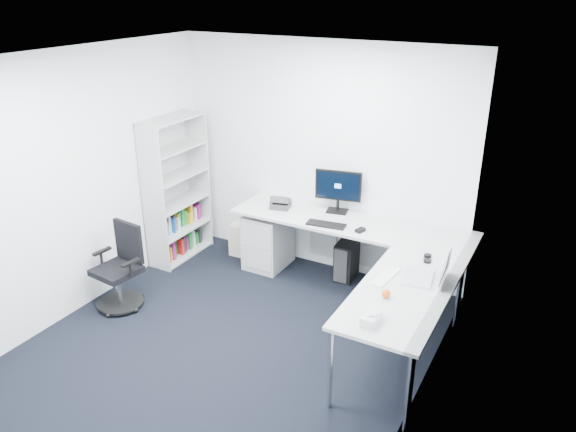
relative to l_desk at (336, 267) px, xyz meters
The scene contains 21 objects.
ground 1.56m from the l_desk, 111.45° to the right, with size 4.20×4.20×0.00m, color black.
ceiling 2.75m from the l_desk, 111.45° to the right, with size 4.20×4.20×0.00m, color white.
wall_back 1.30m from the l_desk, 128.16° to the left, with size 3.60×0.02×2.70m, color white.
wall_left 2.90m from the l_desk, 149.22° to the right, with size 0.02×4.20×2.70m, color white.
wall_right 2.10m from the l_desk, 48.24° to the right, with size 0.02×4.20×2.70m, color white.
l_desk is the anchor object (origin of this frame).
drawer_pedestal 1.11m from the l_desk, 161.55° to the left, with size 0.45×0.56×0.69m, color #B1B3B4.
bookshelf 2.23m from the l_desk, behind, with size 0.35×0.90×1.79m, color #B5B8B8, non-canonical shape.
task_chair 2.34m from the l_desk, 147.88° to the right, with size 0.52×0.52×0.92m, color black, non-canonical shape.
black_pc_tower 0.60m from the l_desk, 98.57° to the left, with size 0.21×0.47×0.46m, color black.
beige_pc_tower 1.64m from the l_desk, 160.57° to the left, with size 0.20×0.44×0.41m, color beige.
power_strip 0.92m from the l_desk, 53.54° to the left, with size 0.33×0.06×0.04m, color silver.
monitor 0.89m from the l_desk, 113.71° to the left, with size 0.53×0.17×0.51m, color black, non-canonical shape.
black_keyboard 0.47m from the l_desk, 143.37° to the left, with size 0.43×0.15×0.02m, color black.
mouse 0.49m from the l_desk, 40.16° to the left, with size 0.07×0.11×0.04m, color black.
desk_phone 1.06m from the l_desk, 157.86° to the left, with size 0.22×0.22×0.15m, color #2E2E31, non-canonical shape.
laptop 1.27m from the l_desk, 27.06° to the right, with size 0.38×0.37×0.27m, color silver, non-canonical shape.
white_keyboard 1.09m from the l_desk, 40.38° to the right, with size 0.11×0.40×0.01m, color silver.
headphones 1.10m from the l_desk, ahead, with size 0.11×0.17×0.05m, color black, non-canonical shape.
orange_fruit 1.39m from the l_desk, 47.98° to the right, with size 0.08×0.08×0.08m, color #FB5B16.
tissue_box 1.72m from the l_desk, 56.82° to the right, with size 0.11×0.21×0.07m, color silver.
Camera 1 is at (2.66, -3.58, 3.29)m, focal length 35.00 mm.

